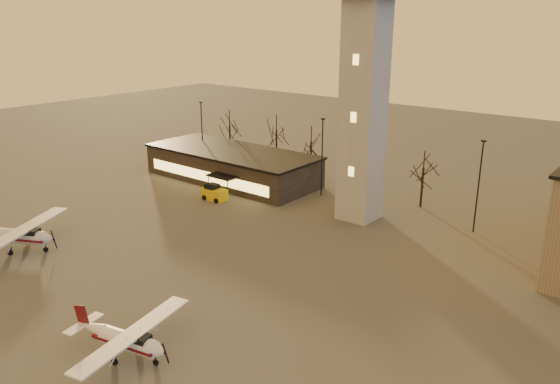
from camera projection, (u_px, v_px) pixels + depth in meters
name	position (u px, v px, depth m)	size (l,w,h in m)	color
ground	(151.00, 327.00, 41.03)	(220.00, 220.00, 0.00)	#3B3937
control_tower	(365.00, 75.00, 58.23)	(6.80, 6.80, 32.60)	#999791
terminal	(232.00, 165.00, 77.17)	(25.40, 12.20, 4.30)	black
light_poles	(369.00, 172.00, 62.05)	(58.50, 12.25, 10.14)	black
tree_row	(310.00, 138.00, 76.39)	(37.20, 9.20, 8.80)	black
cessna_front	(131.00, 344.00, 37.16)	(8.47, 10.65, 2.93)	white
cessna_rear	(22.00, 239.00, 54.19)	(9.94, 11.80, 3.43)	silver
service_cart	(214.00, 194.00, 69.15)	(3.18, 2.07, 1.99)	gold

